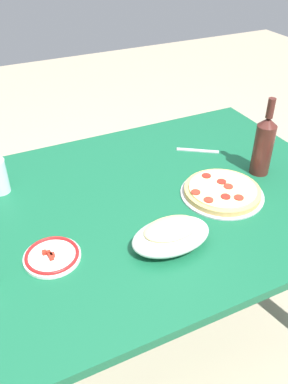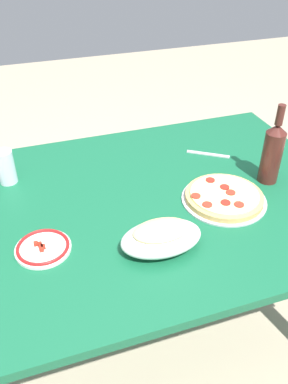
% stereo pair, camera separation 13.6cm
% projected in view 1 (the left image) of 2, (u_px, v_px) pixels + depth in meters
% --- Properties ---
extents(ground_plane, '(8.00, 8.00, 0.00)m').
position_uv_depth(ground_plane, '(144.00, 333.00, 1.80)').
color(ground_plane, tan).
rests_on(ground_plane, ground).
extents(dining_table, '(1.44, 1.00, 0.74)m').
position_uv_depth(dining_table, '(144.00, 223.00, 1.44)').
color(dining_table, '#145938').
rests_on(dining_table, ground).
extents(pepperoni_pizza, '(0.29, 0.29, 0.03)m').
position_uv_depth(pepperoni_pizza, '(222.00, 191.00, 1.39)').
color(pepperoni_pizza, '#B7B7BC').
rests_on(pepperoni_pizza, dining_table).
extents(baked_pasta_dish, '(0.24, 0.15, 0.08)m').
position_uv_depth(baked_pasta_dish, '(171.00, 235.00, 1.17)').
color(baked_pasta_dish, white).
rests_on(baked_pasta_dish, dining_table).
extents(wine_bottle, '(0.07, 0.07, 0.29)m').
position_uv_depth(wine_bottle, '(264.00, 145.00, 1.45)').
color(wine_bottle, '#471E19').
rests_on(wine_bottle, dining_table).
extents(side_plate_far, '(0.16, 0.16, 0.02)m').
position_uv_depth(side_plate_far, '(52.00, 256.00, 1.14)').
color(side_plate_far, white).
rests_on(side_plate_far, dining_table).
extents(fork_right, '(0.15, 0.11, 0.00)m').
position_uv_depth(fork_right, '(198.00, 151.00, 1.64)').
color(fork_right, '#B7B7BC').
rests_on(fork_right, dining_table).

